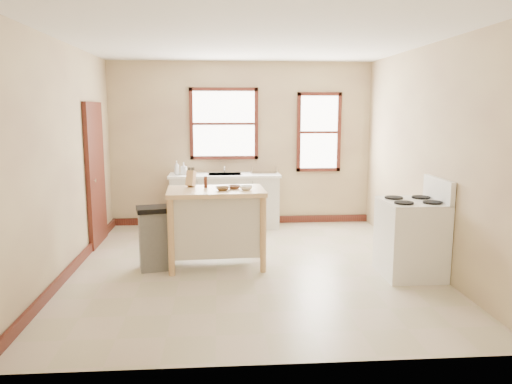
{
  "coord_description": "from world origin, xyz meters",
  "views": [
    {
      "loc": [
        -0.39,
        -6.15,
        1.99
      ],
      "look_at": [
        0.1,
        0.4,
        0.9
      ],
      "focal_mm": 35.0,
      "sensor_mm": 36.0,
      "label": 1
    }
  ],
  "objects_px": {
    "knife_block": "(191,179)",
    "pepper_grinder": "(206,182)",
    "trash_bin": "(155,238)",
    "gas_stove": "(411,227)",
    "bowl_b": "(234,187)",
    "soap_bottle_a": "(177,168)",
    "soap_bottle_b": "(184,169)",
    "kitchen_island": "(216,228)",
    "bowl_c": "(246,188)",
    "dish_rack": "(264,170)",
    "bowl_a": "(222,189)"
  },
  "relations": [
    {
      "from": "soap_bottle_b",
      "to": "bowl_c",
      "type": "height_order",
      "value": "soap_bottle_b"
    },
    {
      "from": "dish_rack",
      "to": "knife_block",
      "type": "bearing_deg",
      "value": -142.07
    },
    {
      "from": "soap_bottle_b",
      "to": "knife_block",
      "type": "height_order",
      "value": "knife_block"
    },
    {
      "from": "soap_bottle_a",
      "to": "bowl_b",
      "type": "bearing_deg",
      "value": -64.54
    },
    {
      "from": "soap_bottle_b",
      "to": "gas_stove",
      "type": "distance_m",
      "value": 3.93
    },
    {
      "from": "knife_block",
      "to": "bowl_c",
      "type": "xyz_separation_m",
      "value": [
        0.7,
        -0.31,
        -0.07
      ]
    },
    {
      "from": "soap_bottle_a",
      "to": "gas_stove",
      "type": "height_order",
      "value": "gas_stove"
    },
    {
      "from": "soap_bottle_b",
      "to": "kitchen_island",
      "type": "relative_size",
      "value": 0.16
    },
    {
      "from": "soap_bottle_a",
      "to": "pepper_grinder",
      "type": "height_order",
      "value": "soap_bottle_a"
    },
    {
      "from": "kitchen_island",
      "to": "pepper_grinder",
      "type": "distance_m",
      "value": 0.6
    },
    {
      "from": "trash_bin",
      "to": "pepper_grinder",
      "type": "bearing_deg",
      "value": 6.54
    },
    {
      "from": "dish_rack",
      "to": "bowl_c",
      "type": "height_order",
      "value": "bowl_c"
    },
    {
      "from": "kitchen_island",
      "to": "pepper_grinder",
      "type": "xyz_separation_m",
      "value": [
        -0.13,
        0.13,
        0.57
      ]
    },
    {
      "from": "bowl_a",
      "to": "bowl_c",
      "type": "distance_m",
      "value": 0.3
    },
    {
      "from": "kitchen_island",
      "to": "bowl_b",
      "type": "relative_size",
      "value": 7.55
    },
    {
      "from": "trash_bin",
      "to": "knife_block",
      "type": "bearing_deg",
      "value": 22.58
    },
    {
      "from": "soap_bottle_b",
      "to": "gas_stove",
      "type": "bearing_deg",
      "value": -36.59
    },
    {
      "from": "bowl_c",
      "to": "trash_bin",
      "type": "bearing_deg",
      "value": -179.44
    },
    {
      "from": "bowl_c",
      "to": "trash_bin",
      "type": "distance_m",
      "value": 1.31
    },
    {
      "from": "soap_bottle_a",
      "to": "trash_bin",
      "type": "bearing_deg",
      "value": -91.3
    },
    {
      "from": "bowl_a",
      "to": "trash_bin",
      "type": "distance_m",
      "value": 1.06
    },
    {
      "from": "soap_bottle_a",
      "to": "bowl_c",
      "type": "distance_m",
      "value": 2.38
    },
    {
      "from": "dish_rack",
      "to": "gas_stove",
      "type": "xyz_separation_m",
      "value": [
        1.53,
        -2.7,
        -0.38
      ]
    },
    {
      "from": "soap_bottle_a",
      "to": "pepper_grinder",
      "type": "bearing_deg",
      "value": -72.9
    },
    {
      "from": "trash_bin",
      "to": "gas_stove",
      "type": "relative_size",
      "value": 0.67
    },
    {
      "from": "soap_bottle_a",
      "to": "gas_stove",
      "type": "relative_size",
      "value": 0.19
    },
    {
      "from": "pepper_grinder",
      "to": "bowl_c",
      "type": "relative_size",
      "value": 0.92
    },
    {
      "from": "bowl_b",
      "to": "gas_stove",
      "type": "distance_m",
      "value": 2.22
    },
    {
      "from": "trash_bin",
      "to": "gas_stove",
      "type": "height_order",
      "value": "gas_stove"
    },
    {
      "from": "soap_bottle_a",
      "to": "bowl_c",
      "type": "relative_size",
      "value": 1.43
    },
    {
      "from": "knife_block",
      "to": "kitchen_island",
      "type": "bearing_deg",
      "value": -15.16
    },
    {
      "from": "bowl_c",
      "to": "trash_bin",
      "type": "relative_size",
      "value": 0.2
    },
    {
      "from": "soap_bottle_a",
      "to": "dish_rack",
      "type": "height_order",
      "value": "soap_bottle_a"
    },
    {
      "from": "knife_block",
      "to": "bowl_a",
      "type": "relative_size",
      "value": 1.11
    },
    {
      "from": "soap_bottle_b",
      "to": "dish_rack",
      "type": "xyz_separation_m",
      "value": [
        1.35,
        0.05,
        -0.05
      ]
    },
    {
      "from": "knife_block",
      "to": "gas_stove",
      "type": "distance_m",
      "value": 2.82
    },
    {
      "from": "kitchen_island",
      "to": "gas_stove",
      "type": "bearing_deg",
      "value": -16.42
    },
    {
      "from": "knife_block",
      "to": "bowl_b",
      "type": "bearing_deg",
      "value": -0.34
    },
    {
      "from": "dish_rack",
      "to": "trash_bin",
      "type": "relative_size",
      "value": 0.55
    },
    {
      "from": "soap_bottle_a",
      "to": "trash_bin",
      "type": "height_order",
      "value": "soap_bottle_a"
    },
    {
      "from": "knife_block",
      "to": "pepper_grinder",
      "type": "bearing_deg",
      "value": -6.15
    },
    {
      "from": "soap_bottle_b",
      "to": "bowl_a",
      "type": "bearing_deg",
      "value": -67.92
    },
    {
      "from": "soap_bottle_b",
      "to": "dish_rack",
      "type": "relative_size",
      "value": 0.46
    },
    {
      "from": "bowl_a",
      "to": "knife_block",
      "type": "bearing_deg",
      "value": 141.72
    },
    {
      "from": "soap_bottle_b",
      "to": "pepper_grinder",
      "type": "relative_size",
      "value": 1.34
    },
    {
      "from": "kitchen_island",
      "to": "knife_block",
      "type": "distance_m",
      "value": 0.72
    },
    {
      "from": "dish_rack",
      "to": "bowl_b",
      "type": "bearing_deg",
      "value": -126.56
    },
    {
      "from": "bowl_b",
      "to": "kitchen_island",
      "type": "bearing_deg",
      "value": -174.58
    },
    {
      "from": "soap_bottle_a",
      "to": "bowl_a",
      "type": "xyz_separation_m",
      "value": [
        0.74,
        -2.15,
        -0.02
      ]
    },
    {
      "from": "soap_bottle_b",
      "to": "bowl_c",
      "type": "xyz_separation_m",
      "value": [
        0.92,
        -2.16,
        0.0
      ]
    }
  ]
}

